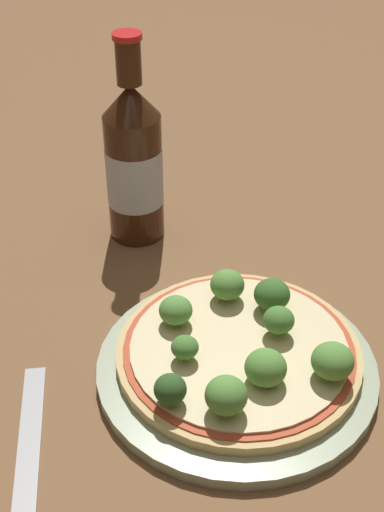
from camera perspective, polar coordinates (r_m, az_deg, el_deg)
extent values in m
plane|color=brown|center=(0.64, 2.20, -9.52)|extent=(3.00, 3.00, 0.00)
cylinder|color=#93A384|center=(0.64, 3.50, -8.71)|extent=(0.25, 0.25, 0.01)
cylinder|color=tan|center=(0.64, 3.75, -7.77)|extent=(0.22, 0.22, 0.01)
cylinder|color=#B74728|center=(0.63, 3.77, -7.40)|extent=(0.21, 0.21, 0.00)
cylinder|color=beige|center=(0.63, 3.78, -7.32)|extent=(0.19, 0.19, 0.00)
cylinder|color=#6B8E51|center=(0.65, -1.30, -5.09)|extent=(0.01, 0.01, 0.01)
ellipsoid|color=#568E3D|center=(0.64, -1.31, -4.36)|extent=(0.03, 0.03, 0.03)
cylinder|color=#6B8E51|center=(0.61, 11.05, -9.07)|extent=(0.01, 0.01, 0.01)
ellipsoid|color=#568E3D|center=(0.61, 11.19, -8.24)|extent=(0.04, 0.04, 0.03)
cylinder|color=#6B8E51|center=(0.61, -0.50, -8.25)|extent=(0.01, 0.01, 0.01)
ellipsoid|color=#477A33|center=(0.61, -0.50, -7.61)|extent=(0.02, 0.02, 0.02)
cylinder|color=#6B8E51|center=(0.67, 6.35, -3.90)|extent=(0.01, 0.01, 0.01)
ellipsoid|color=#386628|center=(0.66, 6.42, -3.07)|extent=(0.03, 0.03, 0.03)
cylinder|color=#6B8E51|center=(0.58, 2.71, -11.94)|extent=(0.01, 0.01, 0.01)
ellipsoid|color=#568E3D|center=(0.57, 2.75, -11.07)|extent=(0.03, 0.03, 0.03)
cylinder|color=#6B8E51|center=(0.60, 5.85, -9.66)|extent=(0.01, 0.01, 0.01)
ellipsoid|color=#568E3D|center=(0.59, 5.91, -8.87)|extent=(0.04, 0.04, 0.03)
cylinder|color=#6B8E51|center=(0.64, 6.88, -5.88)|extent=(0.01, 0.01, 0.01)
ellipsoid|color=#477A33|center=(0.64, 6.95, -5.11)|extent=(0.03, 0.03, 0.02)
cylinder|color=#6B8E51|center=(0.68, 2.81, -3.11)|extent=(0.01, 0.01, 0.01)
ellipsoid|color=#568E3D|center=(0.67, 2.84, -2.30)|extent=(0.03, 0.03, 0.03)
cylinder|color=#6B8E51|center=(0.58, -1.74, -11.32)|extent=(0.01, 0.01, 0.01)
ellipsoid|color=#2D5123|center=(0.57, -1.76, -10.60)|extent=(0.03, 0.03, 0.02)
cylinder|color=#381E0F|center=(0.78, -4.60, 6.29)|extent=(0.06, 0.06, 0.14)
cylinder|color=#B2BCD1|center=(0.78, -4.61, 6.48)|extent=(0.06, 0.06, 0.06)
cone|color=#381E0F|center=(0.74, -4.94, 12.31)|extent=(0.06, 0.06, 0.03)
cylinder|color=#381E0F|center=(0.72, -5.11, 15.21)|extent=(0.03, 0.03, 0.05)
cylinder|color=red|center=(0.71, -5.22, 17.14)|extent=(0.03, 0.03, 0.01)
cube|color=#B2B2B7|center=(0.61, -12.88, -14.20)|extent=(0.03, 0.16, 0.00)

